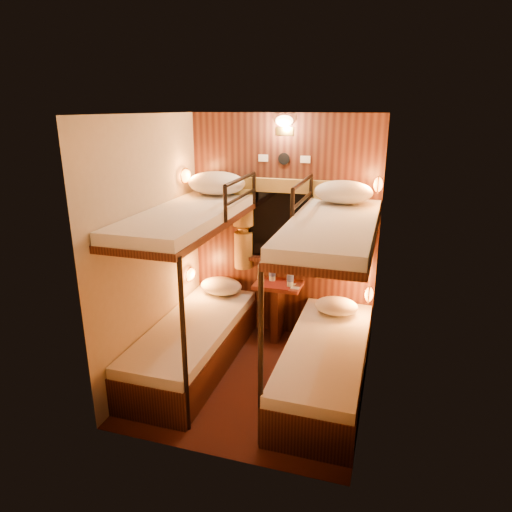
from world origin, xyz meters
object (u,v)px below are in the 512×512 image
(bunk_left, at_px, (193,313))
(bottle_left, at_px, (272,271))
(bottle_right, at_px, (290,277))
(bunk_right, at_px, (327,332))
(table, at_px, (278,303))

(bunk_left, height_order, bottle_left, bunk_left)
(bunk_left, bearing_deg, bottle_right, 43.05)
(bunk_right, distance_m, bottle_left, 1.13)
(bottle_left, height_order, bottle_right, bottle_left)
(bottle_left, bearing_deg, bunk_right, -49.05)
(table, bearing_deg, bottle_left, 144.03)
(bunk_left, height_order, bunk_right, same)
(bunk_right, relative_size, table, 2.90)
(bottle_right, bearing_deg, table, 162.97)
(bunk_left, bearing_deg, bottle_left, 55.97)
(bunk_right, xyz_separation_m, table, (-0.65, 0.78, -0.14))
(bunk_left, distance_m, bottle_left, 1.03)
(bottle_left, xyz_separation_m, bottle_right, (0.22, -0.10, -0.00))
(bottle_right, bearing_deg, bunk_right, -55.55)
(bunk_left, height_order, bottle_right, bunk_left)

